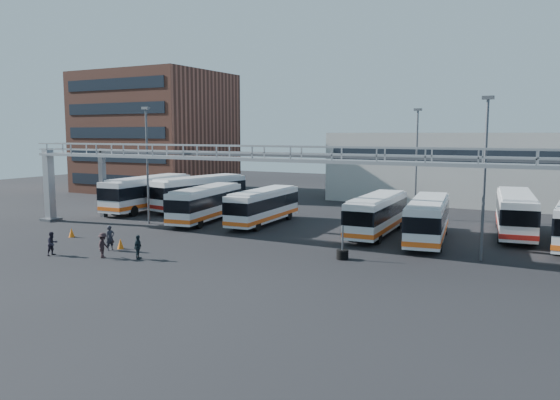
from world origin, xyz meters
The scene contains 21 objects.
ground centered at (0.00, 0.00, 0.00)m, with size 140.00×140.00×0.00m, color black.
gantry centered at (0.00, 5.87, 5.51)m, with size 51.40×5.15×7.10m.
apartment_building centered at (-34.00, 30.00, 8.00)m, with size 18.00×15.00×16.00m, color brown.
warehouse centered at (12.00, 38.00, 4.00)m, with size 42.00×14.00×8.00m, color #9E9E99.
light_pole_left centered at (-16.00, 8.00, 5.73)m, with size 0.70×0.35×10.21m.
light_pole_mid centered at (12.00, 7.00, 5.73)m, with size 0.70×0.35×10.21m.
light_pole_back centered at (4.00, 22.00, 5.73)m, with size 0.70×0.35×10.21m.
bus_0 centered at (-21.54, 14.12, 1.95)m, with size 3.30×11.73×3.52m.
bus_1 centered at (-17.28, 17.19, 1.93)m, with size 4.59×11.75×3.48m.
bus_2 centered at (-12.12, 11.20, 1.76)m, with size 3.99×10.70×3.17m.
bus_3 centered at (-6.86, 12.41, 1.70)m, with size 2.96×10.25×3.08m.
bus_5 centered at (3.50, 12.22, 1.74)m, with size 2.92×10.45×3.14m.
bus_6 centered at (7.66, 11.28, 1.78)m, with size 4.01×10.87×3.23m.
bus_7 centered at (13.07, 17.06, 1.87)m, with size 4.03×11.39×3.39m.
pedestrian_a centered at (-10.78, -1.75, 0.86)m, with size 0.63×0.41×1.71m, color #212129.
pedestrian_b centered at (-13.02, -4.63, 0.78)m, with size 0.76×0.59×1.56m, color black.
pedestrian_c centered at (-9.49, -3.64, 0.82)m, with size 1.06×0.61×1.64m, color #2C1D20.
pedestrian_d centered at (-7.31, -2.83, 0.77)m, with size 0.90×0.38×1.54m, color #18262B.
cone_left centered at (-16.96, 0.34, 0.36)m, with size 0.45×0.45×0.71m, color orange.
cone_right centered at (-10.54, -1.05, 0.36)m, with size 0.45×0.45×0.71m, color orange.
tire_stack centered at (4.18, 3.25, 0.37)m, with size 0.76×0.76×2.17m.
Camera 1 is at (16.67, -28.53, 7.97)m, focal length 35.00 mm.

